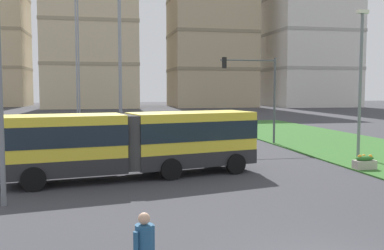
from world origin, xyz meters
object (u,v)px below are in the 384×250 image
flower_planter_3 (365,162)px  streetlight_median (360,78)px  articulated_bus (135,142)px  traffic_light_far_right (257,85)px  pedestrian_crossing (144,249)px  apartment_tower_westcentre (90,26)px  apartment_tower_centre (211,18)px

flower_planter_3 → streetlight_median: (1.90, 3.56, 4.38)m
articulated_bus → traffic_light_far_right: size_ratio=1.87×
articulated_bus → pedestrian_crossing: (-0.74, -12.06, -0.65)m
streetlight_median → apartment_tower_westcentre: bearing=102.6°
apartment_tower_centre → apartment_tower_westcentre: bearing=-178.6°
pedestrian_crossing → apartment_tower_westcentre: bearing=91.8°
traffic_light_far_right → streetlight_median: size_ratio=0.74×
articulated_bus → apartment_tower_centre: (23.70, 80.10, 18.86)m
pedestrian_crossing → streetlight_median: (14.17, 14.99, 3.80)m
apartment_tower_westcentre → apartment_tower_centre: bearing=1.4°
flower_planter_3 → traffic_light_far_right: 11.83m
flower_planter_3 → apartment_tower_centre: 84.09m
streetlight_median → apartment_tower_centre: size_ratio=0.21×
traffic_light_far_right → apartment_tower_westcentre: bearing=101.0°
articulated_bus → flower_planter_3: 11.62m
articulated_bus → apartment_tower_westcentre: 81.18m
traffic_light_far_right → apartment_tower_centre: 72.92m
apartment_tower_westcentre → apartment_tower_centre: (27.39, 0.65, 2.61)m
apartment_tower_westcentre → traffic_light_far_right: bearing=-79.0°
articulated_bus → apartment_tower_centre: apartment_tower_centre is taller
flower_planter_3 → articulated_bus: bearing=176.8°
streetlight_median → apartment_tower_westcentre: (-17.12, 76.53, 13.11)m
flower_planter_3 → pedestrian_crossing: bearing=-137.1°
articulated_bus → pedestrian_crossing: 12.11m
flower_planter_3 → apartment_tower_westcentre: apartment_tower_westcentre is taller
flower_planter_3 → traffic_light_far_right: traffic_light_far_right is taller
streetlight_median → articulated_bus: bearing=-167.7°
traffic_light_far_right → pedestrian_crossing: bearing=-115.1°
traffic_light_far_right → apartment_tower_centre: apartment_tower_centre is taller
pedestrian_crossing → apartment_tower_centre: bearing=75.1°
flower_planter_3 → streetlight_median: bearing=61.9°
flower_planter_3 → streetlight_median: streetlight_median is taller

